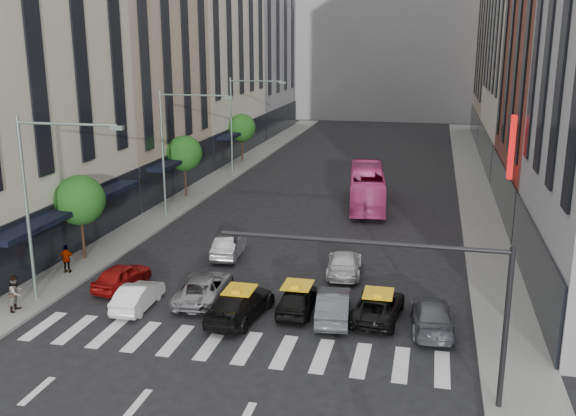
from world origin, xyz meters
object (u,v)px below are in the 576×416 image
Objects in this scene: streetlamp_mid at (175,137)px; pedestrian_far at (67,259)px; car_red at (122,276)px; bus at (367,187)px; streetlamp_near at (42,186)px; car_white_front at (138,296)px; taxi_left at (240,304)px; pedestrian_near at (16,293)px; streetlamp_far at (241,113)px; taxi_center at (297,299)px.

streetlamp_mid reaches higher than pedestrian_far.
pedestrian_far reaches higher than car_red.
streetlamp_mid is 15.20m from bus.
car_red is at bearing 47.14° from streetlamp_near.
car_red is 2.43× the size of pedestrian_far.
car_red is at bearing 153.28° from pedestrian_far.
streetlamp_near reaches higher than car_white_front.
car_white_front is (4.35, -15.64, -5.29)m from streetlamp_mid.
taxi_left is (9.50, -15.71, -5.20)m from streetlamp_mid.
taxi_left is 0.45× the size of bus.
pedestrian_near is (-13.95, -24.00, -0.48)m from bus.
pedestrian_far is (-5.76, 3.26, 0.31)m from car_white_front.
car_white_front is at bearing 139.21° from pedestrian_far.
streetlamp_far is 16.69m from bus.
car_red reaches higher than car_white_front.
car_white_front is 5.15m from taxi_left.
car_red is 1.02× the size of car_white_front.
car_red is at bearing -6.85° from taxi_center.
bus is at bearing -112.73° from car_white_front.
streetlamp_mid is 19.44m from taxi_center.
streetlamp_near and streetlamp_mid have the same top height.
bus is (8.65, 22.15, 0.88)m from car_white_front.
pedestrian_far reaches higher than car_white_front.
taxi_left is 2.77m from taxi_center.
taxi_center is 2.27× the size of pedestrian_near.
taxi_left reaches higher than taxi_center.
car_white_front is 7.69m from taxi_center.
car_red is 2.19× the size of pedestrian_near.
bus is at bearing -91.17° from taxi_left.
pedestrian_near is 1.11× the size of pedestrian_far.
streetlamp_near reaches higher than pedestrian_far.
car_red is 22.60m from bus.
taxi_center is 13.25m from pedestrian_near.
streetlamp_near is at bearing 53.36° from bus.
pedestrian_far is at bearing -30.86° from car_white_front.
streetlamp_near is 2.36× the size of car_red.
car_red is at bearing -85.36° from streetlamp_far.
car_white_front is 2.15× the size of pedestrian_near.
pedestrian_near is 5.13m from pedestrian_far.
streetlamp_near is 10.83m from taxi_left.
streetlamp_mid is 5.76× the size of pedestrian_far.
streetlamp_near reaches higher than taxi_center.
streetlamp_far is at bearing -77.70° from car_red.
taxi_center is (9.56, -0.98, 0.02)m from car_red.
car_red is 0.35× the size of bus.
streetlamp_far is at bearing -69.53° from taxi_center.
pedestrian_far reaches higher than taxi_left.
bus is at bearing -33.89° from pedestrian_near.
bus reaches higher than car_white_front.
taxi_center reaches higher than car_red.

